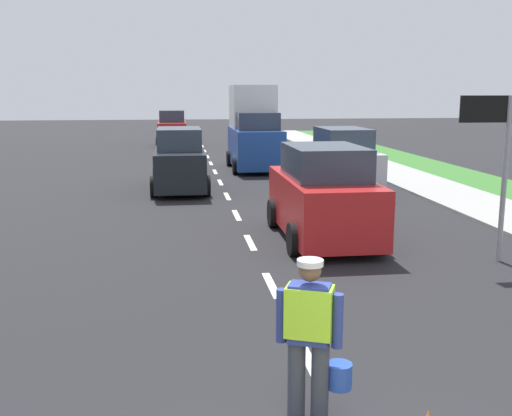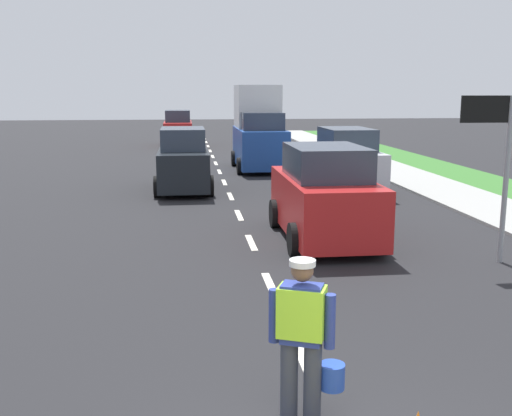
{
  "view_description": "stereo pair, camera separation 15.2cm",
  "coord_description": "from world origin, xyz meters",
  "px_view_note": "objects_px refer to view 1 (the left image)",
  "views": [
    {
      "loc": [
        -1.56,
        -4.07,
        3.27
      ],
      "look_at": [
        -0.09,
        7.05,
        1.1
      ],
      "focal_mm": 42.31,
      "sensor_mm": 36.0,
      "label": 1
    },
    {
      "loc": [
        -1.41,
        -4.09,
        3.27
      ],
      "look_at": [
        -0.09,
        7.05,
        1.1
      ],
      "focal_mm": 42.31,
      "sensor_mm": 36.0,
      "label": 2
    }
  ],
  "objects_px": {
    "road_worker": "(312,331)",
    "car_oncoming_third": "(172,129)",
    "car_parked_far": "(342,161)",
    "car_oncoming_second": "(180,162)",
    "car_outgoing_ahead": "(323,196)",
    "delivery_truck": "(254,131)",
    "lane_direction_sign": "(495,138)"
  },
  "relations": [
    {
      "from": "car_parked_far",
      "to": "delivery_truck",
      "type": "bearing_deg",
      "value": 109.85
    },
    {
      "from": "lane_direction_sign",
      "to": "car_parked_far",
      "type": "bearing_deg",
      "value": 93.24
    },
    {
      "from": "delivery_truck",
      "to": "lane_direction_sign",
      "type": "bearing_deg",
      "value": -79.8
    },
    {
      "from": "car_oncoming_third",
      "to": "road_worker",
      "type": "bearing_deg",
      "value": -87.26
    },
    {
      "from": "delivery_truck",
      "to": "car_oncoming_third",
      "type": "xyz_separation_m",
      "value": [
        -3.53,
        11.74,
        -0.61
      ]
    },
    {
      "from": "road_worker",
      "to": "car_outgoing_ahead",
      "type": "bearing_deg",
      "value": 75.4
    },
    {
      "from": "road_worker",
      "to": "car_oncoming_second",
      "type": "height_order",
      "value": "car_oncoming_second"
    },
    {
      "from": "car_parked_far",
      "to": "car_oncoming_third",
      "type": "bearing_deg",
      "value": 107.81
    },
    {
      "from": "delivery_truck",
      "to": "car_outgoing_ahead",
      "type": "xyz_separation_m",
      "value": [
        -0.08,
        -12.65,
        -0.63
      ]
    },
    {
      "from": "lane_direction_sign",
      "to": "delivery_truck",
      "type": "relative_size",
      "value": 0.7
    },
    {
      "from": "car_outgoing_ahead",
      "to": "car_parked_far",
      "type": "bearing_deg",
      "value": 71.18
    },
    {
      "from": "car_parked_far",
      "to": "car_oncoming_second",
      "type": "height_order",
      "value": "car_parked_far"
    },
    {
      "from": "delivery_truck",
      "to": "car_oncoming_third",
      "type": "height_order",
      "value": "delivery_truck"
    },
    {
      "from": "car_outgoing_ahead",
      "to": "car_oncoming_third",
      "type": "bearing_deg",
      "value": 98.05
    },
    {
      "from": "delivery_truck",
      "to": "car_parked_far",
      "type": "bearing_deg",
      "value": -70.15
    },
    {
      "from": "lane_direction_sign",
      "to": "car_parked_far",
      "type": "height_order",
      "value": "lane_direction_sign"
    },
    {
      "from": "road_worker",
      "to": "car_oncoming_third",
      "type": "bearing_deg",
      "value": 92.74
    },
    {
      "from": "lane_direction_sign",
      "to": "car_outgoing_ahead",
      "type": "bearing_deg",
      "value": 141.31
    },
    {
      "from": "lane_direction_sign",
      "to": "car_oncoming_second",
      "type": "height_order",
      "value": "lane_direction_sign"
    },
    {
      "from": "car_outgoing_ahead",
      "to": "car_oncoming_second",
      "type": "distance_m",
      "value": 7.9
    },
    {
      "from": "car_oncoming_third",
      "to": "delivery_truck",
      "type": "bearing_deg",
      "value": -73.25
    },
    {
      "from": "car_oncoming_third",
      "to": "car_oncoming_second",
      "type": "bearing_deg",
      "value": -88.9
    },
    {
      "from": "delivery_truck",
      "to": "car_oncoming_third",
      "type": "distance_m",
      "value": 12.27
    },
    {
      "from": "lane_direction_sign",
      "to": "car_oncoming_third",
      "type": "xyz_separation_m",
      "value": [
        -6.21,
        26.6,
        -1.4
      ]
    },
    {
      "from": "lane_direction_sign",
      "to": "car_oncoming_second",
      "type": "xyz_separation_m",
      "value": [
        -5.88,
        9.47,
        -1.44
      ]
    },
    {
      "from": "road_worker",
      "to": "car_outgoing_ahead",
      "type": "xyz_separation_m",
      "value": [
        1.93,
        7.41,
        0.05
      ]
    },
    {
      "from": "lane_direction_sign",
      "to": "car_oncoming_third",
      "type": "height_order",
      "value": "lane_direction_sign"
    },
    {
      "from": "car_oncoming_second",
      "to": "delivery_truck",
      "type": "bearing_deg",
      "value": 59.3
    },
    {
      "from": "delivery_truck",
      "to": "car_oncoming_second",
      "type": "bearing_deg",
      "value": -120.7
    },
    {
      "from": "car_outgoing_ahead",
      "to": "delivery_truck",
      "type": "bearing_deg",
      "value": 89.62
    },
    {
      "from": "lane_direction_sign",
      "to": "car_oncoming_third",
      "type": "bearing_deg",
      "value": 103.14
    },
    {
      "from": "car_parked_far",
      "to": "car_oncoming_second",
      "type": "relative_size",
      "value": 1.06
    }
  ]
}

